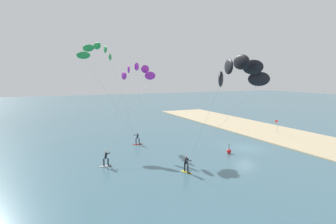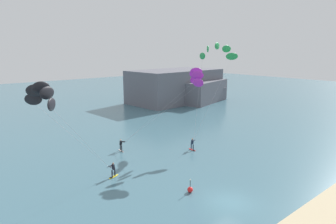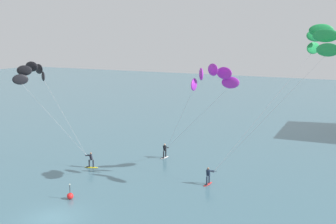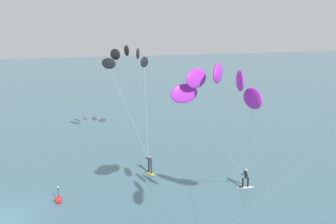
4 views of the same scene
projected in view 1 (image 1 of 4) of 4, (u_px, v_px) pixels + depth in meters
name	position (u px, v px, depth m)	size (l,w,h in m)	color
ground_plane	(246.00, 148.00, 37.24)	(240.00, 240.00, 0.00)	#426B7A
sand_strip	(302.00, 140.00, 41.56)	(80.00, 11.69, 0.16)	#C6B289
kitesurfer_nearshore	(98.00, 54.00, 43.73)	(11.07, 7.70, 14.84)	red
kitesurfer_mid_water	(136.00, 74.00, 37.80)	(10.42, 9.32, 11.40)	white
kitesurfer_far_out	(238.00, 76.00, 20.58)	(8.81, 5.10, 11.08)	yellow
marker_buoy	(229.00, 151.00, 34.43)	(0.56, 0.56, 1.38)	red
beach_flag	(277.00, 124.00, 45.97)	(0.57, 0.05, 2.20)	gray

